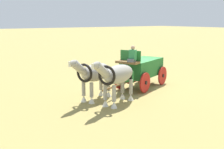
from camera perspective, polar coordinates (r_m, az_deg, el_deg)
name	(u,v)px	position (r m, az deg, el deg)	size (l,w,h in m)	color
ground_plane	(142,87)	(17.13, 5.97, -2.41)	(220.00, 220.00, 0.00)	#9E8C4C
show_wagon	(141,69)	(16.77, 5.82, 1.18)	(5.69, 2.97, 2.59)	#236B2D
draft_horse_near	(117,76)	(13.29, 0.97, -0.28)	(3.09, 1.68, 2.22)	#9E998E
draft_horse_off	(94,74)	(14.03, -3.51, 0.16)	(2.99, 1.64, 2.19)	#9E998E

